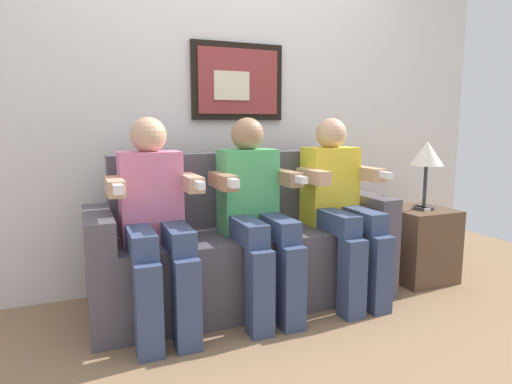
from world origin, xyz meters
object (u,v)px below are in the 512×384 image
(table_lamp, at_px, (427,157))
(spare_remote_on_table, at_px, (422,208))
(person_in_middle, at_px, (255,208))
(couch, at_px, (245,251))
(side_table_right, at_px, (419,244))
(person_on_right, at_px, (340,202))
(person_on_left, at_px, (155,216))

(table_lamp, bearing_deg, spare_remote_on_table, -159.98)
(person_in_middle, distance_m, spare_remote_on_table, 1.23)
(couch, bearing_deg, spare_remote_on_table, -6.26)
(couch, relative_size, spare_remote_on_table, 13.85)
(side_table_right, bearing_deg, couch, 175.18)
(person_on_right, bearing_deg, person_in_middle, -179.95)
(person_in_middle, bearing_deg, person_on_right, 0.05)
(table_lamp, bearing_deg, couch, 174.35)
(person_in_middle, bearing_deg, side_table_right, 2.82)
(person_on_right, height_order, spare_remote_on_table, person_on_right)
(person_in_middle, height_order, person_on_right, same)
(person_on_left, xyz_separation_m, person_on_right, (1.11, 0.00, -0.00))
(person_on_right, distance_m, side_table_right, 0.78)
(person_on_right, bearing_deg, couch, 163.36)
(couch, relative_size, person_on_left, 1.62)
(table_lamp, bearing_deg, person_in_middle, -178.06)
(person_on_left, xyz_separation_m, spare_remote_on_table, (1.79, 0.03, -0.10))
(person_in_middle, xyz_separation_m, table_lamp, (1.26, 0.04, 0.25))
(table_lamp, relative_size, spare_remote_on_table, 3.54)
(table_lamp, bearing_deg, side_table_right, 109.12)
(side_table_right, xyz_separation_m, spare_remote_on_table, (-0.02, -0.03, 0.26))
(person_on_left, relative_size, spare_remote_on_table, 8.54)
(couch, distance_m, spare_remote_on_table, 1.25)
(person_on_left, xyz_separation_m, table_lamp, (1.81, 0.04, 0.25))
(person_on_right, relative_size, side_table_right, 2.22)
(couch, relative_size, side_table_right, 3.60)
(couch, relative_size, person_on_right, 1.62)
(person_in_middle, bearing_deg, person_on_left, 180.00)
(person_in_middle, xyz_separation_m, person_on_right, (0.56, 0.00, -0.00))
(person_in_middle, xyz_separation_m, spare_remote_on_table, (1.23, 0.03, -0.10))
(side_table_right, bearing_deg, person_on_left, -178.05)
(side_table_right, bearing_deg, table_lamp, -70.88)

